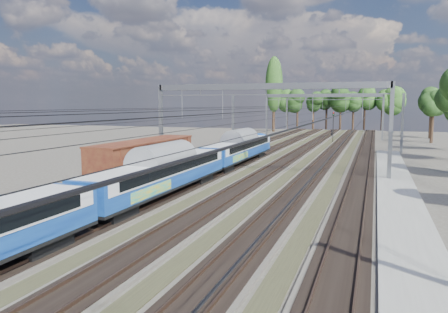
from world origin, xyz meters
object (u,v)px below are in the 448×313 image
(freight_boxcar, at_px, (145,158))
(signal_near, at_px, (333,123))
(worker, at_px, (332,133))
(emu_train, at_px, (161,168))
(signal_far, at_px, (390,133))

(freight_boxcar, xyz_separation_m, signal_near, (11.80, 48.96, 1.27))
(signal_near, bearing_deg, worker, 84.86)
(emu_train, height_order, freight_boxcar, emu_train)
(emu_train, height_order, signal_near, signal_near)
(signal_far, bearing_deg, freight_boxcar, -146.79)
(emu_train, relative_size, signal_far, 11.57)
(signal_near, bearing_deg, signal_far, -78.31)
(emu_train, xyz_separation_m, signal_near, (7.30, 54.73, 1.14))
(freight_boxcar, height_order, signal_near, signal_near)
(signal_far, bearing_deg, worker, 88.02)
(emu_train, bearing_deg, signal_near, 82.40)
(worker, relative_size, signal_far, 0.32)
(worker, height_order, signal_near, signal_near)
(freight_boxcar, xyz_separation_m, signal_far, (21.07, 27.06, 0.94))
(emu_train, xyz_separation_m, worker, (5.89, 67.95, -1.56))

